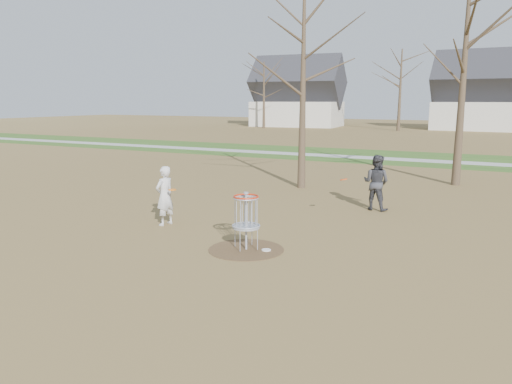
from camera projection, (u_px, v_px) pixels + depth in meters
The scene contains 11 objects.
ground at pixel (246, 250), 11.81m from camera, with size 160.00×160.00×0.00m, color brown.
green_band at pixel (409, 158), 30.22m from camera, with size 160.00×8.00×0.01m, color #2D5119.
footpath at pixel (406, 160), 29.34m from camera, with size 160.00×1.50×0.01m, color #9E9E99.
dirt_circle at pixel (246, 249), 11.81m from camera, with size 1.80×1.80×0.01m, color #47331E.
player_standing at pixel (165, 196), 14.00m from camera, with size 0.61×0.40×1.68m, color silver.
player_throwing at pixel (376, 183), 15.92m from camera, with size 0.87×0.67×1.78m, color #36363B.
disc_grounded at pixel (266, 250), 11.72m from camera, with size 0.22×0.22×0.02m, color white.
discs_in_play at pixel (264, 184), 14.10m from camera, with size 4.18×3.15×0.20m.
disc_golf_basket at pixel (246, 212), 11.65m from camera, with size 0.64×0.64×1.35m.
bare_trees at pixel (467, 77), 41.42m from camera, with size 52.62×44.98×9.00m.
houses_row at pixel (503, 99), 55.32m from camera, with size 56.51×10.01×7.26m.
Camera 1 is at (5.35, -10.03, 3.50)m, focal length 35.00 mm.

